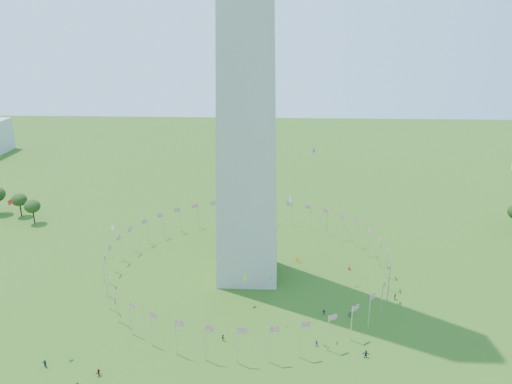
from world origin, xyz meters
TOP-DOWN VIEW (x-y plane):
  - flag_ring at (-0.00, 50.00)m, footprint 80.24×80.24m
  - crowd at (10.14, 5.18)m, footprint 95.54×76.98m
  - kites_aloft at (10.86, 23.89)m, footprint 115.35×80.33m

SIDE VIEW (x-z plane):
  - crowd at x=10.14m, z-range -0.11..1.85m
  - flag_ring at x=0.00m, z-range 0.00..9.00m
  - kites_aloft at x=10.86m, z-range 4.32..37.67m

